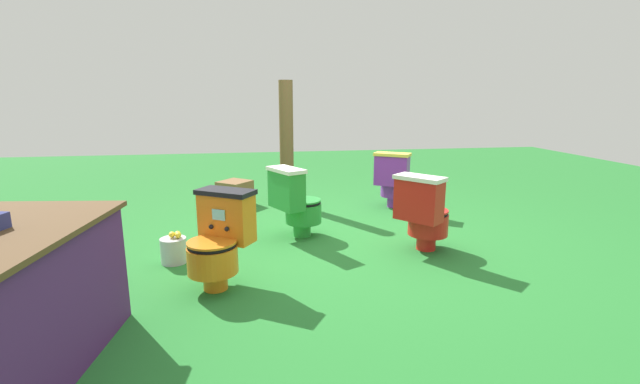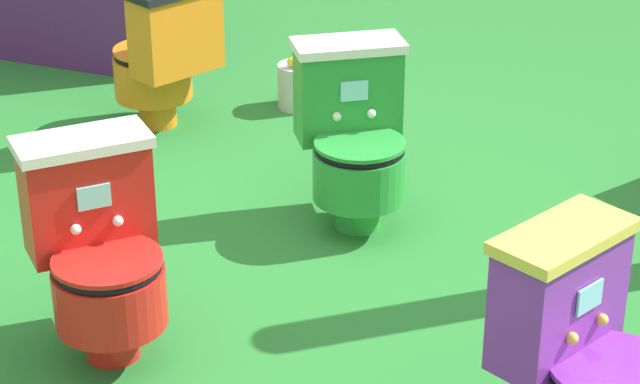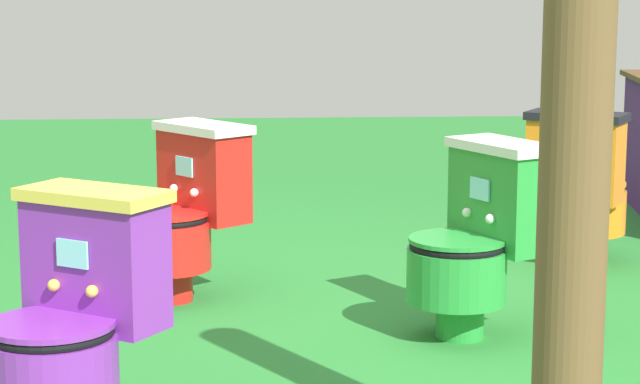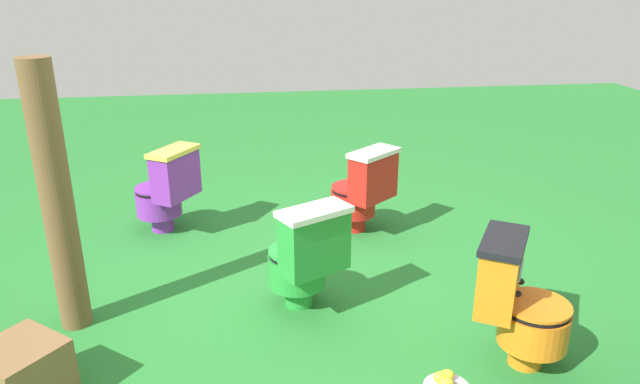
{
  "view_description": "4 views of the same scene",
  "coord_description": "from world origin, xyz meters",
  "px_view_note": "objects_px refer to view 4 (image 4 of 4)",
  "views": [
    {
      "loc": [
        -4.2,
        0.87,
        1.42
      ],
      "look_at": [
        -0.3,
        0.24,
        0.55
      ],
      "focal_mm": 24.61,
      "sensor_mm": 36.0,
      "label": 1
    },
    {
      "loc": [
        1.03,
        -3.89,
        2.28
      ],
      "look_at": [
        0.11,
        -0.29,
        0.47
      ],
      "focal_mm": 68.2,
      "sensor_mm": 36.0,
      "label": 2
    },
    {
      "loc": [
        4.42,
        -0.43,
        1.33
      ],
      "look_at": [
        -0.12,
        -0.15,
        0.52
      ],
      "focal_mm": 68.01,
      "sensor_mm": 36.0,
      "label": 3
    },
    {
      "loc": [
        0.43,
        3.63,
        2.0
      ],
      "look_at": [
        -0.12,
        -0.28,
        0.53
      ],
      "focal_mm": 32.59,
      "sensor_mm": 36.0,
      "label": 4
    }
  ],
  "objects_px": {
    "small_crate": "(23,373)",
    "wooden_post": "(57,201)",
    "toilet_green": "(305,256)",
    "toilet_red": "(362,190)",
    "toilet_purple": "(166,190)",
    "toilet_orange": "(519,302)"
  },
  "relations": [
    {
      "from": "toilet_green",
      "to": "toilet_orange",
      "type": "bearing_deg",
      "value": -59.84
    },
    {
      "from": "toilet_purple",
      "to": "toilet_orange",
      "type": "height_order",
      "value": "same"
    },
    {
      "from": "toilet_purple",
      "to": "small_crate",
      "type": "distance_m",
      "value": 2.08
    },
    {
      "from": "toilet_orange",
      "to": "wooden_post",
      "type": "xyz_separation_m",
      "value": [
        2.48,
        -0.72,
        0.43
      ]
    },
    {
      "from": "toilet_red",
      "to": "small_crate",
      "type": "xyz_separation_m",
      "value": [
        2.08,
        1.77,
        -0.21
      ]
    },
    {
      "from": "toilet_red",
      "to": "wooden_post",
      "type": "xyz_separation_m",
      "value": [
        2.01,
        1.08,
        0.43
      ]
    },
    {
      "from": "toilet_red",
      "to": "toilet_orange",
      "type": "relative_size",
      "value": 1.0
    },
    {
      "from": "toilet_purple",
      "to": "toilet_orange",
      "type": "relative_size",
      "value": 1.0
    },
    {
      "from": "toilet_red",
      "to": "small_crate",
      "type": "relative_size",
      "value": 1.99
    },
    {
      "from": "toilet_orange",
      "to": "small_crate",
      "type": "xyz_separation_m",
      "value": [
        2.55,
        -0.04,
        -0.21
      ]
    },
    {
      "from": "toilet_red",
      "to": "small_crate",
      "type": "height_order",
      "value": "toilet_red"
    },
    {
      "from": "small_crate",
      "to": "wooden_post",
      "type": "bearing_deg",
      "value": -96.24
    },
    {
      "from": "small_crate",
      "to": "toilet_green",
      "type": "bearing_deg",
      "value": -156.17
    },
    {
      "from": "toilet_green",
      "to": "small_crate",
      "type": "relative_size",
      "value": 1.99
    },
    {
      "from": "toilet_red",
      "to": "small_crate",
      "type": "distance_m",
      "value": 2.74
    },
    {
      "from": "wooden_post",
      "to": "toilet_purple",
      "type": "bearing_deg",
      "value": -108.04
    },
    {
      "from": "toilet_red",
      "to": "wooden_post",
      "type": "height_order",
      "value": "wooden_post"
    },
    {
      "from": "toilet_purple",
      "to": "wooden_post",
      "type": "distance_m",
      "value": 1.45
    },
    {
      "from": "toilet_purple",
      "to": "toilet_orange",
      "type": "bearing_deg",
      "value": -102.33
    },
    {
      "from": "wooden_post",
      "to": "toilet_green",
      "type": "bearing_deg",
      "value": 178.66
    },
    {
      "from": "toilet_red",
      "to": "wooden_post",
      "type": "bearing_deg",
      "value": 169.03
    },
    {
      "from": "toilet_red",
      "to": "toilet_orange",
      "type": "bearing_deg",
      "value": -114.7
    }
  ]
}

